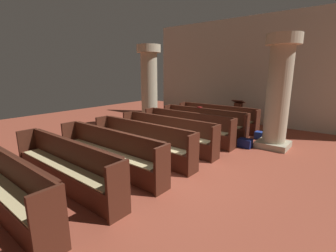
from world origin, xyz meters
TOP-DOWN VIEW (x-y plane):
  - ground_plane at (0.00, 0.00)m, footprint 19.20×19.20m
  - back_wall at (0.00, 6.08)m, footprint 10.00×0.16m
  - pew_row_0 at (-0.72, 4.16)m, footprint 3.32×0.47m
  - pew_row_1 at (-0.72, 3.10)m, footprint 3.32×0.46m
  - pew_row_2 at (-0.72, 2.05)m, footprint 3.32×0.46m
  - pew_row_3 at (-0.72, 0.99)m, footprint 3.32×0.47m
  - pew_row_4 at (-0.72, -0.06)m, footprint 3.32×0.46m
  - pew_row_5 at (-0.72, -1.12)m, footprint 3.32×0.46m
  - pew_row_6 at (-0.72, -2.17)m, footprint 3.32×0.47m
  - pew_row_7 at (-0.72, -3.23)m, footprint 3.32×0.46m
  - pillar_aisle_side at (1.76, 3.12)m, footprint 0.96×0.96m
  - pillar_far_side at (-3.15, 2.86)m, footprint 0.96×0.96m
  - lectern at (-0.36, 5.41)m, footprint 0.48×0.45m
  - hymn_book at (-0.99, 3.29)m, footprint 0.13×0.19m
  - kneeler_box_blue at (1.19, 3.78)m, footprint 0.41×0.27m
  - kneeler_box_navy at (1.10, 2.55)m, footprint 0.40×0.28m

SIDE VIEW (x-z plane):
  - ground_plane at x=0.00m, z-range 0.00..0.00m
  - kneeler_box_blue at x=1.19m, z-range 0.00..0.25m
  - kneeler_box_navy at x=1.10m, z-range 0.00..0.26m
  - lectern at x=-0.36m, z-range -0.09..0.99m
  - pew_row_0 at x=-0.72m, z-range 0.02..0.96m
  - pew_row_1 at x=-0.72m, z-range 0.02..0.96m
  - pew_row_2 at x=-0.72m, z-range 0.02..0.96m
  - pew_row_3 at x=-0.72m, z-range 0.02..0.96m
  - pew_row_4 at x=-0.72m, z-range 0.02..0.96m
  - pew_row_5 at x=-0.72m, z-range 0.02..0.96m
  - pew_row_6 at x=-0.72m, z-range 0.02..0.96m
  - pew_row_7 at x=-0.72m, z-range 0.02..0.96m
  - hymn_book at x=-0.99m, z-range 0.94..0.97m
  - pillar_aisle_side at x=1.76m, z-range 0.07..3.36m
  - pillar_far_side at x=-3.15m, z-range 0.07..3.36m
  - back_wall at x=0.00m, z-range 0.00..4.50m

